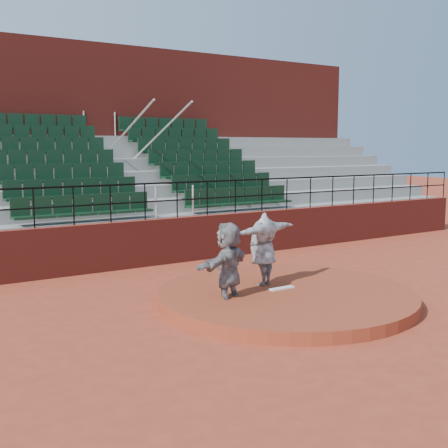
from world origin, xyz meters
The scene contains 9 objects.
ground centered at (0.00, 0.00, 0.00)m, with size 90.00×90.00×0.00m, color #9F3B24.
pitchers_mound centered at (0.00, 0.00, 0.12)m, with size 5.50×5.50×0.25m, color brown.
pitching_rubber centered at (0.00, 0.15, 0.27)m, with size 0.60×0.15×0.03m, color white.
boundary_wall centered at (0.00, 5.00, 0.65)m, with size 24.00×0.30×1.30m, color maroon.
wall_railing centered at (0.00, 5.00, 2.03)m, with size 24.04×0.05×1.03m.
seating_deck centered at (0.00, 8.64, 1.45)m, with size 24.00×5.97×4.63m.
press_box_facade centered at (0.00, 12.60, 3.55)m, with size 24.00×3.00×7.10m, color maroon.
pitcher centered at (-0.13, 0.68, 1.06)m, with size 2.00×0.54×1.63m, color black.
fielder centered at (-1.34, 0.24, 0.90)m, with size 1.67×0.53×1.80m, color black.
Camera 1 is at (-7.42, -9.18, 3.31)m, focal length 45.00 mm.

